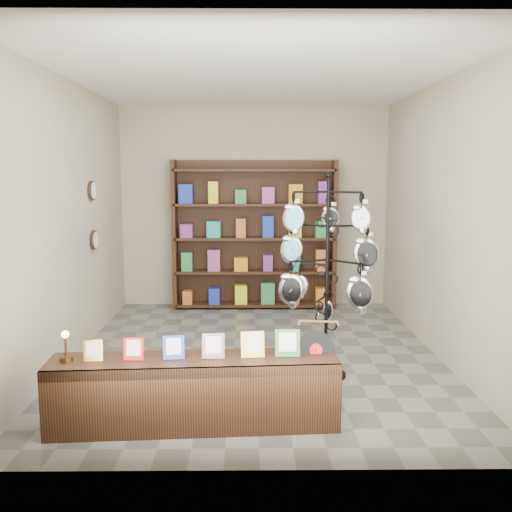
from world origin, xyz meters
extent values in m
plane|color=slate|center=(0.00, 0.00, 0.00)|extent=(5.00, 5.00, 0.00)
plane|color=#BBB197|center=(0.00, 2.50, 1.50)|extent=(4.00, 0.00, 4.00)
plane|color=#BBB197|center=(0.00, -2.50, 1.50)|extent=(4.00, 0.00, 4.00)
plane|color=#BBB197|center=(-2.00, 0.00, 1.50)|extent=(0.00, 5.00, 5.00)
plane|color=#BBB197|center=(2.00, 0.00, 1.50)|extent=(0.00, 5.00, 5.00)
plane|color=white|center=(0.00, 0.00, 3.00)|extent=(5.00, 5.00, 0.00)
cylinder|color=black|center=(0.69, -0.67, 0.01)|extent=(0.49, 0.49, 0.03)
cylinder|color=black|center=(0.69, -0.67, 0.99)|extent=(0.04, 0.04, 1.97)
sphere|color=black|center=(0.69, -0.67, 1.99)|extent=(0.07, 0.07, 0.07)
ellipsoid|color=silver|center=(0.73, -0.47, 0.62)|extent=(0.11, 0.06, 0.21)
cube|color=tan|center=(0.58, -0.93, 0.63)|extent=(0.37, 0.07, 0.04)
cube|color=black|center=(-0.51, -1.80, 0.28)|extent=(2.31, 0.61, 0.56)
cube|color=gold|center=(-1.29, -1.85, 0.64)|extent=(0.15, 0.06, 0.17)
cube|color=red|center=(-0.98, -1.83, 0.65)|extent=(0.16, 0.06, 0.18)
cube|color=#263FA5|center=(-0.67, -1.81, 0.65)|extent=(0.17, 0.07, 0.19)
cube|color=#E54C33|center=(-0.36, -1.79, 0.66)|extent=(0.18, 0.07, 0.20)
cube|color=gold|center=(-0.05, -1.77, 0.66)|extent=(0.19, 0.07, 0.21)
cube|color=#337233|center=(0.23, -1.75, 0.67)|extent=(0.20, 0.08, 0.22)
cylinder|color=black|center=(0.47, -1.68, 0.59)|extent=(0.31, 0.09, 0.31)
cylinder|color=red|center=(0.47, -1.68, 0.59)|extent=(0.11, 0.03, 0.10)
cylinder|color=#462E14|center=(-1.49, -1.86, 0.58)|extent=(0.10, 0.10, 0.04)
cylinder|color=#462E14|center=(-1.49, -1.86, 0.67)|extent=(0.02, 0.02, 0.15)
sphere|color=#FFBF59|center=(-1.49, -1.86, 0.78)|extent=(0.06, 0.06, 0.06)
cube|color=black|center=(0.00, 2.44, 1.10)|extent=(2.40, 0.04, 2.20)
cube|color=black|center=(-1.18, 2.28, 1.10)|extent=(0.06, 0.36, 2.20)
cube|color=black|center=(1.18, 2.28, 1.10)|extent=(0.06, 0.36, 2.20)
cube|color=black|center=(0.00, 2.28, 0.05)|extent=(2.36, 0.36, 0.04)
cube|color=black|center=(0.00, 2.28, 0.55)|extent=(2.36, 0.36, 0.03)
cube|color=black|center=(0.00, 2.28, 1.05)|extent=(2.36, 0.36, 0.04)
cube|color=black|center=(0.00, 2.28, 1.55)|extent=(2.36, 0.36, 0.04)
cube|color=black|center=(0.00, 2.28, 2.05)|extent=(2.36, 0.36, 0.04)
cylinder|color=black|center=(-1.97, 0.80, 1.80)|extent=(0.03, 0.24, 0.24)
cylinder|color=black|center=(-1.97, 0.80, 1.20)|extent=(0.03, 0.24, 0.24)
camera|label=1|loc=(-0.07, -6.14, 2.01)|focal=40.00mm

